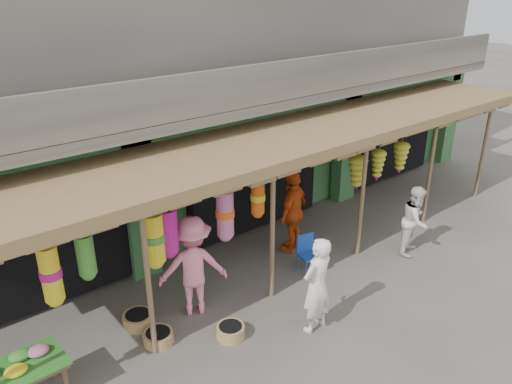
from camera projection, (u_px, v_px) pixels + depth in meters
ground at (319, 265)px, 10.58m from camera, size 80.00×80.00×0.00m
building at (188, 73)px, 12.70m from camera, size 16.40×6.80×7.00m
awning at (292, 141)px, 10.04m from camera, size 14.00×2.70×2.79m
flower_table at (16, 371)px, 6.87m from camera, size 1.34×0.81×0.79m
blue_chair at (308, 251)px, 10.21m from camera, size 0.47×0.47×0.81m
basket_left at (138, 320)px, 8.72m from camera, size 0.70×0.70×0.22m
basket_mid at (158, 337)px, 8.31m from camera, size 0.67×0.67×0.20m
basket_right at (231, 332)px, 8.43m from camera, size 0.62×0.62×0.22m
person_front at (317, 285)px, 8.34m from camera, size 0.68×0.47×1.76m
person_right at (415, 220)px, 10.79m from camera, size 0.91×0.82×1.55m
person_vendor at (293, 212)px, 10.80m from camera, size 1.19×0.84×1.88m
person_shopper at (193, 266)px, 8.76m from camera, size 1.41×1.17×1.89m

